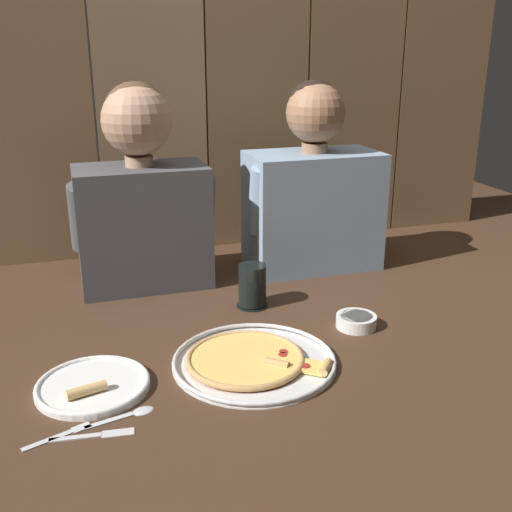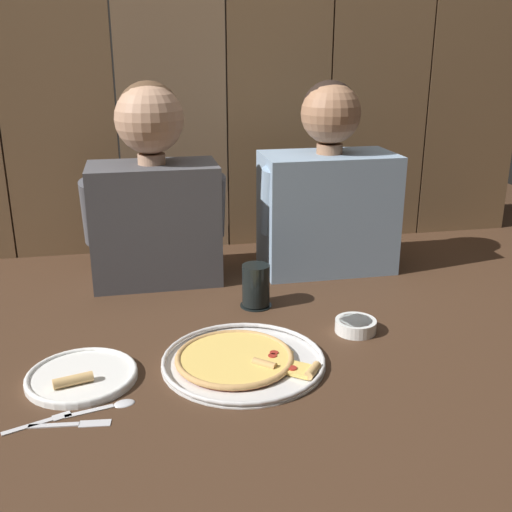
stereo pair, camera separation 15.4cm
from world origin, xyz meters
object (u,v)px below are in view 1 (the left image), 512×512
(dinner_plate, at_px, (93,385))
(diner_right, at_px, (313,188))
(dipping_bowl, at_px, (356,321))
(pizza_tray, at_px, (252,360))
(diner_left, at_px, (141,194))
(drinking_glass, at_px, (252,286))

(dinner_plate, bearing_deg, diner_right, 38.10)
(diner_right, bearing_deg, dipping_bowl, -98.22)
(pizza_tray, xyz_separation_m, diner_left, (-0.16, 0.57, 0.27))
(dinner_plate, height_order, drinking_glass, drinking_glass)
(pizza_tray, height_order, diner_right, diner_right)
(dinner_plate, distance_m, diner_left, 0.66)
(dinner_plate, height_order, diner_left, diner_left)
(drinking_glass, xyz_separation_m, diner_left, (-0.26, 0.26, 0.22))
(pizza_tray, xyz_separation_m, drinking_glass, (0.10, 0.31, 0.05))
(dinner_plate, distance_m, diner_right, 0.96)
(drinking_glass, distance_m, diner_left, 0.43)
(dinner_plate, relative_size, drinking_glass, 1.99)
(drinking_glass, relative_size, diner_left, 0.20)
(pizza_tray, bearing_deg, diner_right, 56.36)
(dinner_plate, xyz_separation_m, dipping_bowl, (0.66, 0.11, 0.01))
(drinking_glass, bearing_deg, diner_left, 134.53)
(drinking_glass, bearing_deg, dipping_bowl, -44.03)
(diner_right, bearing_deg, drinking_glass, -137.40)
(diner_left, bearing_deg, diner_right, -0.06)
(dipping_bowl, bearing_deg, diner_right, 81.78)
(dipping_bowl, bearing_deg, pizza_tray, -161.71)
(pizza_tray, distance_m, diner_left, 0.65)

